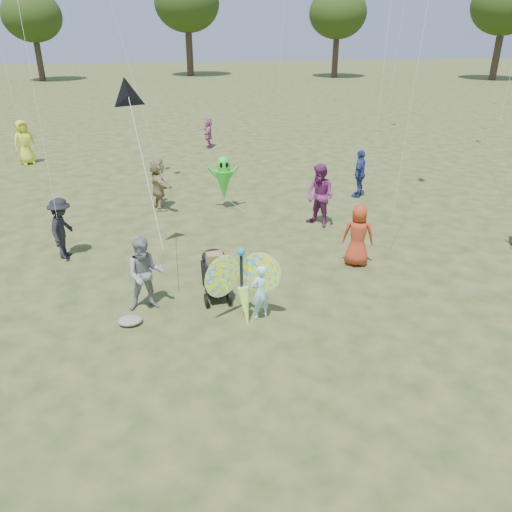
{
  "coord_description": "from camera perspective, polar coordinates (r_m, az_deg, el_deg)",
  "views": [
    {
      "loc": [
        -1.93,
        -7.69,
        5.44
      ],
      "look_at": [
        -0.2,
        1.5,
        1.1
      ],
      "focal_mm": 35.0,
      "sensor_mm": 36.0,
      "label": 1
    }
  ],
  "objects": [
    {
      "name": "ground",
      "position": [
        9.62,
        2.86,
        -9.59
      ],
      "size": [
        160.0,
        160.0,
        0.0
      ],
      "primitive_type": "plane",
      "color": "#51592B",
      "rests_on": "ground"
    },
    {
      "name": "child_girl",
      "position": [
        10.0,
        0.49,
        -4.15
      ],
      "size": [
        0.5,
        0.42,
        1.17
      ],
      "primitive_type": "imported",
      "rotation": [
        0.0,
        0.0,
        3.53
      ],
      "color": "#AFEAF8",
      "rests_on": "ground"
    },
    {
      "name": "adult_man",
      "position": [
        10.49,
        -12.55,
        -2.03
      ],
      "size": [
        0.8,
        0.64,
        1.59
      ],
      "primitive_type": "imported",
      "rotation": [
        0.0,
        0.0,
        0.05
      ],
      "color": "gray",
      "rests_on": "ground"
    },
    {
      "name": "grey_bag",
      "position": [
        10.35,
        -14.2,
        -7.16
      ],
      "size": [
        0.48,
        0.4,
        0.15
      ],
      "primitive_type": "ellipsoid",
      "color": "gray",
      "rests_on": "ground"
    },
    {
      "name": "crowd_a",
      "position": [
        12.43,
        11.59,
        2.33
      ],
      "size": [
        0.89,
        0.74,
        1.55
      ],
      "primitive_type": "imported",
      "rotation": [
        0.0,
        0.0,
        2.75
      ],
      "color": "#B63A1D",
      "rests_on": "ground"
    },
    {
      "name": "crowd_b",
      "position": [
        13.49,
        -21.28,
        2.96
      ],
      "size": [
        0.76,
        1.11,
        1.58
      ],
      "primitive_type": "imported",
      "rotation": [
        0.0,
        0.0,
        1.39
      ],
      "color": "black",
      "rests_on": "ground"
    },
    {
      "name": "crowd_c",
      "position": [
        17.68,
        11.78,
        9.21
      ],
      "size": [
        0.88,
        1.02,
        1.64
      ],
      "primitive_type": "imported",
      "rotation": [
        0.0,
        0.0,
        4.09
      ],
      "color": "navy",
      "rests_on": "ground"
    },
    {
      "name": "crowd_d",
      "position": [
        16.36,
        -11.09,
        8.09
      ],
      "size": [
        0.86,
        1.63,
        1.68
      ],
      "primitive_type": "imported",
      "rotation": [
        0.0,
        0.0,
        1.82
      ],
      "color": "tan",
      "rests_on": "ground"
    },
    {
      "name": "crowd_e",
      "position": [
        14.75,
        7.33,
        6.83
      ],
      "size": [
        1.08,
        1.13,
        1.84
      ],
      "primitive_type": "imported",
      "rotation": [
        0.0,
        0.0,
        5.31
      ],
      "color": "#772764",
      "rests_on": "ground"
    },
    {
      "name": "crowd_g",
      "position": [
        23.81,
        -24.96,
        11.7
      ],
      "size": [
        1.08,
        0.99,
        1.85
      ],
      "primitive_type": "imported",
      "rotation": [
        0.0,
        0.0,
        0.58
      ],
      "color": "yellow",
      "rests_on": "ground"
    },
    {
      "name": "crowd_j",
      "position": [
        24.99,
        -5.51,
        13.89
      ],
      "size": [
        0.56,
        1.38,
        1.45
      ],
      "primitive_type": "imported",
      "rotation": [
        0.0,
        0.0,
        4.61
      ],
      "color": "#C67198",
      "rests_on": "ground"
    },
    {
      "name": "jogging_stroller",
      "position": [
        10.77,
        -4.74,
        -1.81
      ],
      "size": [
        0.56,
        1.08,
        1.09
      ],
      "rotation": [
        0.0,
        0.0,
        0.11
      ],
      "color": "black",
      "rests_on": "ground"
    },
    {
      "name": "butterfly_kite",
      "position": [
        9.84,
        -1.51,
        -3.29
      ],
      "size": [
        1.74,
        0.75,
        1.77
      ],
      "color": "#FA272D",
      "rests_on": "ground"
    },
    {
      "name": "delta_kite_rig",
      "position": [
        11.92,
        -14.34,
        17.12
      ],
      "size": [
        0.96,
        2.67,
        3.14
      ],
      "color": "black",
      "rests_on": "ground"
    },
    {
      "name": "alien_kite",
      "position": [
        16.05,
        -3.71,
        8.66
      ],
      "size": [
        1.12,
        0.69,
        1.74
      ],
      "color": "#36D732",
      "rests_on": "ground"
    },
    {
      "name": "tree_line",
      "position": [
        53.0,
        -5.1,
        26.33
      ],
      "size": [
        91.78,
        33.6,
        10.79
      ],
      "color": "#3A2D21",
      "rests_on": "ground"
    }
  ]
}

